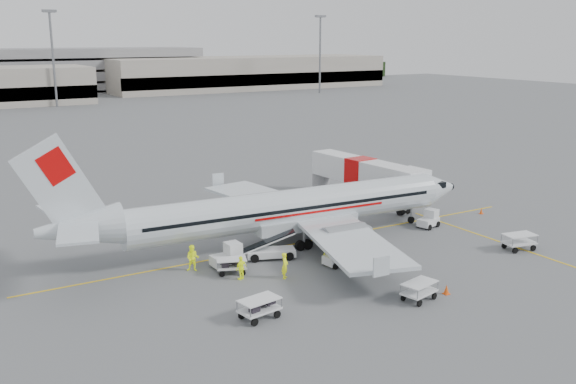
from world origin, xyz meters
name	(u,v)px	position (x,y,z in m)	size (l,w,h in m)	color
ground	(301,243)	(0.00, 0.00, 0.00)	(360.00, 360.00, 0.00)	#56595B
stripe_lead	(301,243)	(0.00, 0.00, 0.01)	(44.00, 0.20, 0.01)	yellow
stripe_cross	(499,242)	(14.00, -8.00, 0.01)	(0.20, 20.00, 0.01)	yellow
terminal_east	(248,73)	(70.00, 145.00, 5.00)	(90.00, 26.00, 10.00)	gray
parking_garage	(94,68)	(25.00, 160.00, 7.00)	(62.00, 24.00, 14.00)	slate
treeline	(1,81)	(0.00, 175.00, 3.00)	(300.00, 3.00, 6.00)	black
mast_center	(53,60)	(5.00, 118.00, 11.00)	(3.20, 1.20, 22.00)	slate
mast_east	(320,55)	(80.00, 118.00, 11.00)	(3.20, 1.20, 22.00)	slate
aircraft	(291,183)	(-0.60, 0.47, 4.91)	(35.60, 27.91, 9.82)	silver
jet_bridge	(360,180)	(12.20, 8.32, 2.21)	(3.15, 16.82, 4.42)	silver
belt_loader	(271,242)	(-3.89, -2.00, 1.30)	(4.82, 1.81, 2.61)	silver
tug_fore	(428,219)	(11.84, -2.00, 0.77)	(1.99, 1.14, 1.54)	silver
tug_mid	(337,255)	(-0.51, -5.78, 0.76)	(1.97, 1.13, 1.52)	silver
tug_aft	(227,255)	(-7.51, -2.00, 0.87)	(2.25, 1.29, 1.74)	silver
cart_loaded_a	(232,266)	(-7.80, -3.37, 0.54)	(2.08, 1.23, 1.09)	silver
cart_loaded_b	(259,309)	(-9.63, -10.89, 0.63)	(2.40, 1.42, 1.25)	silver
cart_empty_a	(419,291)	(0.29, -13.64, 0.60)	(2.31, 1.37, 1.21)	silver
cart_empty_b	(519,242)	(13.70, -10.16, 0.64)	(2.45, 1.45, 1.28)	silver
cone_nose	(481,211)	(19.17, -1.26, 0.29)	(0.35, 0.35, 0.57)	#F75311
cone_port	(255,206)	(1.59, 10.81, 0.35)	(0.43, 0.43, 0.70)	#F75311
cone_stbd	(446,289)	(2.48, -13.81, 0.33)	(0.40, 0.40, 0.65)	#F75311
crew_a	(285,266)	(-5.04, -6.05, 0.91)	(0.67, 0.44, 1.82)	#ECFF14
crew_b	(193,258)	(-9.92, -1.50, 0.95)	(0.92, 0.72, 1.90)	#ECFF14
crew_c	(329,254)	(-0.97, -5.47, 0.85)	(1.10, 0.63, 1.70)	#ECFF14
crew_d	(241,268)	(-7.71, -4.71, 0.83)	(0.97, 0.41, 1.66)	#ECFF14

